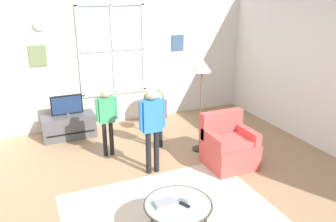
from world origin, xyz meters
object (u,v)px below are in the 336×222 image
Objects in this scene: television at (67,105)px; person_blue_shirt at (152,121)px; potted_plant_by_window at (154,101)px; book_stack at (165,203)px; tv_stand at (69,126)px; person_green_shirt at (107,114)px; floor_lamp at (202,75)px; person_red_shirt at (158,114)px; coffee_table at (178,206)px; armchair at (228,147)px; remote_near_books at (185,205)px; cup at (189,201)px.

person_blue_shirt is (1.02, -1.96, 0.22)m from television.
person_blue_shirt reaches higher than potted_plant_by_window.
potted_plant_by_window is (1.17, 3.37, 0.11)m from book_stack.
person_green_shirt is at bearing -64.36° from tv_stand.
floor_lamp reaches higher than person_blue_shirt.
coffee_table is at bearing -106.51° from person_red_shirt.
armchair reaches higher than remote_near_books.
person_green_shirt reaches higher than armchair.
remote_near_books is at bearing -45.26° from coffee_table.
armchair is at bearing -44.32° from tv_stand.
coffee_table is 1.00× the size of potted_plant_by_window.
television is 0.74× the size of potted_plant_by_window.
potted_plant_by_window reaches higher than coffee_table.
tv_stand is at bearing 135.68° from armchair.
cup is at bearing -103.43° from person_red_shirt.
coffee_table is 3.57m from potted_plant_by_window.
person_blue_shirt is (-0.42, -0.80, 0.22)m from person_red_shirt.
armchair is at bearing 39.62° from coffee_table.
person_green_shirt is at bearing -141.19° from potted_plant_by_window.
tv_stand is at bearing 117.52° from person_blue_shirt.
person_blue_shirt is at bearing 80.09° from coffee_table.
television is 3.49m from book_stack.
television is 0.69× the size of armchair.
cup is 2.53m from floor_lamp.
television is at bearing 115.70° from person_green_shirt.
television is (0.00, -0.00, 0.45)m from tv_stand.
cup is at bearing -81.82° from person_green_shirt.
armchair is (2.28, -2.22, -0.35)m from television.
potted_plant_by_window is at bearing 70.79° from book_stack.
tv_stand is 3.64m from remote_near_books.
person_red_shirt is at bearing 76.57° from cup.
person_green_shirt is (-0.92, 0.07, 0.11)m from person_red_shirt.
book_stack is (0.62, -3.44, 0.22)m from tv_stand.
person_blue_shirt reaches higher than coffee_table.
person_red_shirt is at bearing -38.72° from tv_stand.
television is 6.10× the size of cup.
book_stack is (-1.66, -1.21, 0.12)m from armchair.
coffee_table is 8.31× the size of cup.
tv_stand is at bearing 102.23° from coffee_table.
cup reaches higher than tv_stand.
potted_plant_by_window is (0.77, 1.89, -0.34)m from person_blue_shirt.
book_stack is at bearing 157.05° from cup.
person_green_shirt is at bearing 96.78° from remote_near_books.
potted_plant_by_window is at bearing -2.08° from television.
person_blue_shirt is (1.02, -1.96, 0.66)m from tv_stand.
remote_near_books is at bearing -83.22° from person_green_shirt.
book_stack is 2.79× the size of cup.
book_stack is at bearing -87.71° from person_green_shirt.
person_blue_shirt is (0.41, 1.47, 0.44)m from book_stack.
floor_lamp is at bearing -30.02° from person_red_shirt.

